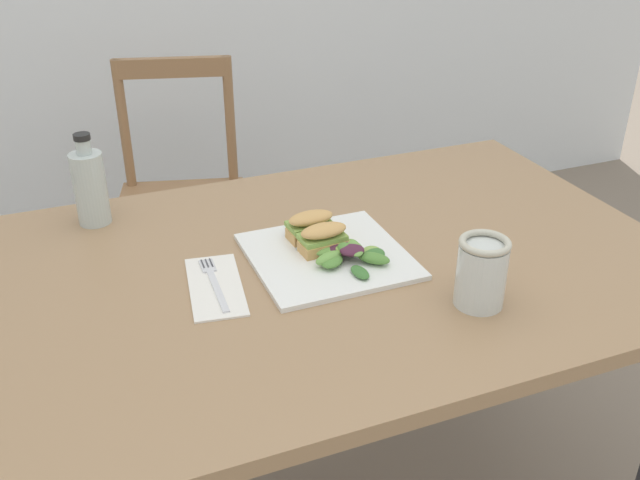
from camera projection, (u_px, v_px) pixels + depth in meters
dining_table at (337, 311)px, 1.43m from camera, size 1.30×0.88×0.74m
chair_wooden_far at (181, 200)px, 2.29m from camera, size 0.49×0.49×0.87m
plate_lunch at (328, 256)px, 1.36m from camera, size 0.29×0.29×0.01m
sandwich_half_front at (323, 238)px, 1.36m from camera, size 0.10×0.06×0.06m
sandwich_half_back at (311, 225)px, 1.41m from camera, size 0.10×0.06×0.06m
salad_mixed_greens at (349, 253)px, 1.34m from camera, size 0.15×0.15×0.03m
napkin_folded at (215, 286)px, 1.27m from camera, size 0.12×0.23×0.00m
fork_on_napkin at (213, 280)px, 1.29m from camera, size 0.03×0.19×0.00m
bottle_cold_brew at (91, 191)px, 1.47m from camera, size 0.07×0.07×0.20m
mason_jar_iced_tea at (481, 275)px, 1.20m from camera, size 0.09×0.09×0.12m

